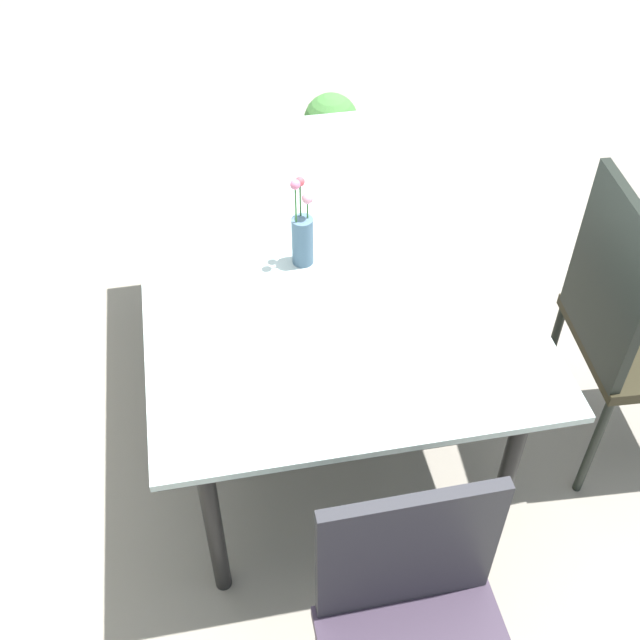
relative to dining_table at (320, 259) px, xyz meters
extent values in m
plane|color=gray|center=(0.05, 0.08, -0.66)|extent=(12.00, 12.00, 0.00)
cube|color=#B2C6C1|center=(0.00, 0.00, 0.04)|extent=(1.54, 1.07, 0.02)
cube|color=black|center=(0.00, 0.00, 0.02)|extent=(1.51, 1.05, 0.02)
cylinder|color=black|center=(-0.65, -0.42, -0.32)|extent=(0.05, 0.05, 0.70)
cylinder|color=black|center=(0.65, -0.42, -0.32)|extent=(0.05, 0.05, 0.70)
cylinder|color=black|center=(-0.65, 0.42, -0.32)|extent=(0.05, 0.05, 0.70)
cylinder|color=black|center=(0.65, 0.42, -0.32)|extent=(0.05, 0.05, 0.70)
cube|color=black|center=(-0.33, -0.77, 0.08)|extent=(0.42, 0.06, 0.53)
cylinder|color=black|center=(-0.13, -0.79, -0.43)|extent=(0.03, 0.03, 0.46)
cylinder|color=black|center=(-0.53, -0.76, -0.43)|extent=(0.03, 0.03, 0.46)
cube|color=#2D2D33|center=(-1.02, 0.00, 0.03)|extent=(0.03, 0.40, 0.41)
cylinder|color=#2D2D33|center=(-1.02, -0.19, -0.43)|extent=(0.03, 0.03, 0.47)
cylinder|color=slate|center=(-0.06, 0.06, 0.13)|extent=(0.06, 0.06, 0.16)
cylinder|color=#387233|center=(-0.07, 0.08, 0.25)|extent=(0.01, 0.01, 0.17)
sphere|color=pink|center=(-0.07, 0.08, 0.33)|extent=(0.03, 0.03, 0.03)
cylinder|color=#387233|center=(-0.04, 0.06, 0.24)|extent=(0.01, 0.00, 0.15)
sphere|color=#DB4C56|center=(-0.04, 0.06, 0.32)|extent=(0.03, 0.03, 0.03)
cylinder|color=#387233|center=(-0.06, 0.05, 0.22)|extent=(0.01, 0.01, 0.11)
sphere|color=pink|center=(-0.06, 0.05, 0.27)|extent=(0.03, 0.03, 0.03)
cylinder|color=slate|center=(1.30, -0.30, -0.53)|extent=(0.23, 0.23, 0.27)
sphere|color=#47843D|center=(1.30, -0.30, -0.29)|extent=(0.25, 0.25, 0.25)
camera|label=1|loc=(-1.82, 0.34, 1.54)|focal=43.93mm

